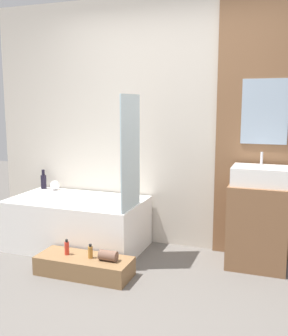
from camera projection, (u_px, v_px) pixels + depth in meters
The scene contains 13 objects.
ground_plane at pixel (112, 316), 2.83m from camera, with size 12.00×12.00×0.00m, color #605B56.
wall_tiled_back at pixel (174, 124), 4.08m from camera, with size 4.20×0.06×2.60m, color beige.
wall_wood_accent at pixel (264, 125), 3.73m from camera, with size 0.91×0.04×2.60m.
bathtub at pixel (78, 223), 4.14m from camera, with size 1.39×0.79×0.53m.
glass_shower_screen at pixel (130, 152), 3.65m from camera, with size 0.01×0.46×1.07m, color silver.
wooden_step_bench at pixel (84, 266), 3.49m from camera, with size 0.86×0.33×0.17m, color olive.
vanity_cabinet at pixel (258, 226), 3.65m from camera, with size 0.53×0.46×0.78m, color brown.
sink at pixel (260, 176), 3.57m from camera, with size 0.50×0.37×0.29m.
vase_tall_dark at pixel (44, 181), 4.58m from camera, with size 0.06×0.06×0.22m.
vase_round_light at pixel (55, 185), 4.51m from camera, with size 0.11×0.11×0.11m, color white.
bottle_soap_primary at pixel (67, 248), 3.53m from camera, with size 0.04×0.04×0.14m.
bottle_soap_secondary at pixel (90, 252), 3.45m from camera, with size 0.04×0.04×0.13m.
towel_roll at pixel (108, 256), 3.39m from camera, with size 0.09×0.09×0.16m, color brown.
Camera 1 is at (1.10, -2.38, 1.52)m, focal length 42.00 mm.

